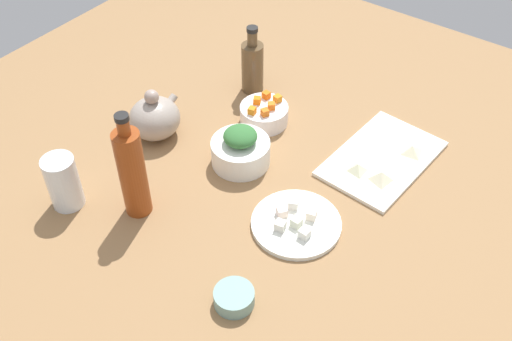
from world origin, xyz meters
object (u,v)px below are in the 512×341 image
cutting_board (382,159)px  drinking_glass_0 (63,182)px  plate_tofu (296,224)px  teapot (155,118)px  bowl_small_side (234,298)px  bottle_0 (132,172)px  bowl_carrots (264,114)px  bottle_1 (252,66)px  bowl_greens (241,152)px

cutting_board → drinking_glass_0: (-55.82, 51.80, 6.17)cm
cutting_board → plate_tofu: 31.13cm
plate_tofu → teapot: (4.96, 46.73, 4.93)cm
bowl_small_side → bottle_0: 35.38cm
bowl_carrots → teapot: teapot is taller
teapot → bottle_1: bearing=-15.2°
teapot → drinking_glass_0: bearing=-179.4°
bowl_greens → bottle_0: bottle_0 is taller
bowl_small_side → drinking_glass_0: bearing=91.1°
bowl_small_side → drinking_glass_0: (-0.92, 47.67, 4.98)cm
cutting_board → bottle_1: 44.67cm
bottle_1 → drinking_glass_0: 61.38cm
drinking_glass_0 → bottle_1: bearing=-7.5°
bowl_small_side → bottle_1: (59.91, 39.62, 6.26)cm
cutting_board → bowl_carrots: size_ratio=2.46×
cutting_board → plate_tofu: plate_tofu is taller
bottle_0 → drinking_glass_0: 17.48cm
bowl_carrots → drinking_glass_0: drinking_glass_0 is taller
plate_tofu → bowl_carrots: size_ratio=1.59×
bowl_greens → bowl_small_side: bowl_greens is taller
bowl_carrots → bottle_0: bearing=173.7°
bowl_greens → bottle_1: size_ratio=0.73×
bottle_1 → bottle_0: bearing=-172.9°
teapot → bottle_0: size_ratio=0.54×
plate_tofu → bottle_0: (-17.03, 31.86, 11.29)cm
bottle_0 → bowl_greens: bearing=-19.4°
plate_tofu → bottle_1: bottle_1 is taller
teapot → bottle_0: bearing=-145.9°
bottle_0 → bowl_carrots: bearing=-6.3°
bowl_small_side → teapot: bearing=58.7°
bowl_small_side → drinking_glass_0: 47.94cm
bottle_0 → cutting_board: bearing=-38.0°
bowl_carrots → teapot: (-20.58, 19.61, 3.00)cm
bottle_0 → teapot: bearing=34.1°
cutting_board → bottle_1: bottle_1 is taller
plate_tofu → bowl_small_side: size_ratio=2.47×
plate_tofu → bowl_greens: bearing=67.6°
bottle_1 → drinking_glass_0: size_ratio=1.49×
teapot → bottle_1: bottle_1 is taller
plate_tofu → bowl_small_side: (-24.25, -1.24, 1.09)cm
bowl_small_side → bottle_0: bottle_0 is taller
teapot → cutting_board: bearing=-63.7°
bottle_1 → drinking_glass_0: bearing=172.5°
bottle_1 → drinking_glass_0: bottle_1 is taller
bowl_carrots → bottle_0: bottle_0 is taller
bottle_1 → bowl_carrots: bearing=-132.0°
plate_tofu → drinking_glass_0: (-25.16, 46.43, 6.07)cm
bowl_carrots → bowl_greens: bearing=-164.4°
cutting_board → bowl_greens: 35.28cm
bowl_greens → drinking_glass_0: drinking_glass_0 is taller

